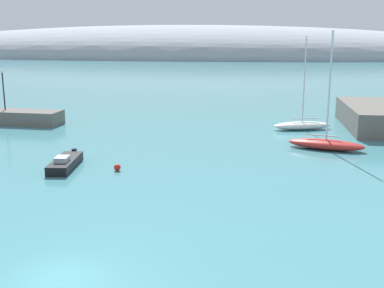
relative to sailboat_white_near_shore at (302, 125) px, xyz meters
name	(u,v)px	position (x,y,z in m)	size (l,w,h in m)	color
water	(57,279)	(-13.71, -36.02, -0.54)	(600.00, 600.00, 0.00)	teal
distant_ridge	(181,56)	(-39.39, 164.96, -0.54)	(290.14, 76.98, 27.68)	#999EA8
sailboat_white_near_shore	(302,125)	(0.00, 0.00, 0.00)	(6.86, 3.66, 10.25)	white
sailboat_red_mid_mooring	(326,143)	(1.39, -9.34, 0.03)	(7.29, 3.99, 10.84)	red
motorboat_black_alongside_breakwater	(65,163)	(-20.29, -18.65, -0.14)	(2.23, 5.83, 1.13)	black
mooring_buoy_red	(117,167)	(-15.89, -18.93, -0.27)	(0.54, 0.54, 0.54)	red
harbor_lamp_post	(3,86)	(-34.89, -0.77, 3.96)	(0.36, 0.36, 4.74)	black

